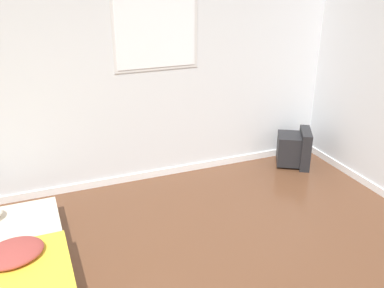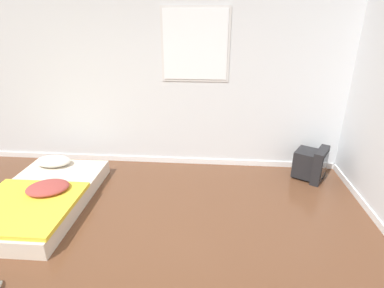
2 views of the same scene
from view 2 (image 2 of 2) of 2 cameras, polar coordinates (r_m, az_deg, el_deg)
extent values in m
cube|color=silver|center=(4.75, -7.69, 11.07)|extent=(8.28, 0.06, 2.60)
cube|color=white|center=(5.11, -7.06, -2.95)|extent=(8.28, 0.02, 0.09)
cube|color=silver|center=(4.54, 0.63, 18.34)|extent=(1.00, 0.01, 1.05)
cube|color=white|center=(4.53, 0.62, 18.33)|extent=(0.93, 0.01, 0.98)
cube|color=beige|center=(4.39, -26.71, -9.18)|extent=(1.15, 1.91, 0.20)
ellipsoid|color=silver|center=(4.96, -24.94, -2.98)|extent=(0.52, 0.34, 0.14)
cube|color=yellow|center=(4.07, -29.50, -10.22)|extent=(1.17, 1.11, 0.05)
ellipsoid|color=#993D38|center=(4.19, -25.78, -7.50)|extent=(0.62, 0.55, 0.11)
cube|color=black|center=(4.85, 20.78, -3.36)|extent=(0.44, 0.47, 0.40)
cube|color=black|center=(4.81, 23.19, -3.71)|extent=(0.33, 0.46, 0.50)
cube|color=black|center=(4.80, 23.96, -3.76)|extent=(0.19, 0.33, 0.36)
camera|label=1|loc=(1.79, -94.81, 8.12)|focal=40.00mm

